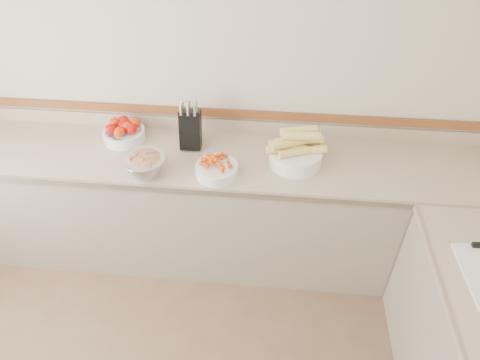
# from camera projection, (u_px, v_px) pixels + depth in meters

# --- Properties ---
(back_wall) EXTENTS (4.00, 0.00, 4.00)m
(back_wall) POSITION_uv_depth(u_px,v_px,m) (196.00, 77.00, 2.77)
(back_wall) COLOR beige
(back_wall) RESTS_ON ground_plane
(counter_back) EXTENTS (4.00, 0.65, 1.08)m
(counter_back) POSITION_uv_depth(u_px,v_px,m) (196.00, 206.00, 3.07)
(counter_back) COLOR tan
(counter_back) RESTS_ON ground_plane
(knife_block) EXTENTS (0.15, 0.17, 0.33)m
(knife_block) POSITION_uv_depth(u_px,v_px,m) (190.00, 128.00, 2.79)
(knife_block) COLOR black
(knife_block) RESTS_ON counter_back
(tomato_bowl) EXTENTS (0.28, 0.28, 0.14)m
(tomato_bowl) POSITION_uv_depth(u_px,v_px,m) (124.00, 131.00, 2.90)
(tomato_bowl) COLOR white
(tomato_bowl) RESTS_ON counter_back
(cherry_tomato_bowl) EXTENTS (0.26, 0.26, 0.13)m
(cherry_tomato_bowl) POSITION_uv_depth(u_px,v_px,m) (217.00, 168.00, 2.61)
(cherry_tomato_bowl) COLOR white
(cherry_tomato_bowl) RESTS_ON counter_back
(corn_bowl) EXTENTS (0.38, 0.34, 0.25)m
(corn_bowl) POSITION_uv_depth(u_px,v_px,m) (296.00, 152.00, 2.67)
(corn_bowl) COLOR white
(corn_bowl) RESTS_ON counter_back
(rhubarb_bowl) EXTENTS (0.27, 0.27, 0.15)m
(rhubarb_bowl) POSITION_uv_depth(u_px,v_px,m) (145.00, 164.00, 2.59)
(rhubarb_bowl) COLOR #B2B2BA
(rhubarb_bowl) RESTS_ON counter_back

